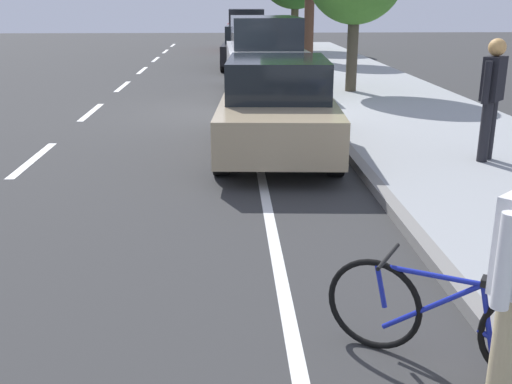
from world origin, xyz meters
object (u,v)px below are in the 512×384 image
object	(u,v)px
parked_sedan_black_far	(248,47)
pedestrian_on_phone	(492,92)
parked_sedan_tan_second	(277,107)
parked_suv_red_farthest	(246,29)
bicycle_at_curb	(451,320)
parked_suv_white_mid	(264,55)

from	to	relation	value
parked_sedan_black_far	pedestrian_on_phone	bearing A→B (deg)	-77.73
parked_sedan_tan_second	parked_suv_red_farthest	size ratio (longest dim) A/B	0.95
parked_sedan_tan_second	pedestrian_on_phone	size ratio (longest dim) A/B	2.56
parked_suv_red_farthest	bicycle_at_curb	bearing A→B (deg)	-88.85
parked_sedan_tan_second	bicycle_at_curb	xyz separation A→B (m)	(0.68, -6.13, -0.39)
parked_suv_white_mid	parked_suv_red_farthest	bearing A→B (deg)	90.16
parked_sedan_tan_second	pedestrian_on_phone	world-z (taller)	pedestrian_on_phone
parked_suv_red_farthest	pedestrian_on_phone	world-z (taller)	parked_suv_red_farthest
parked_sedan_tan_second	parked_sedan_black_far	bearing A→B (deg)	90.27
parked_sedan_black_far	parked_suv_red_farthest	bearing A→B (deg)	88.74
parked_sedan_tan_second	parked_suv_white_mid	xyz separation A→B (m)	(0.17, 6.50, 0.27)
pedestrian_on_phone	parked_suv_red_farthest	bearing A→B (deg)	97.29
parked_suv_white_mid	pedestrian_on_phone	xyz separation A→B (m)	(2.83, -7.63, 0.10)
parked_sedan_black_far	pedestrian_on_phone	size ratio (longest dim) A/B	2.56
parked_sedan_black_far	bicycle_at_curb	distance (m)	19.07
parked_sedan_tan_second	parked_suv_white_mid	world-z (taller)	parked_suv_white_mid
parked_suv_white_mid	bicycle_at_curb	distance (m)	12.66
parked_suv_red_farthest	bicycle_at_curb	xyz separation A→B (m)	(0.55, -27.46, -0.66)
parked_sedan_tan_second	parked_sedan_black_far	xyz separation A→B (m)	(-0.06, 12.92, 0.00)
bicycle_at_curb	pedestrian_on_phone	bearing A→B (deg)	65.06
parked_sedan_tan_second	pedestrian_on_phone	bearing A→B (deg)	-20.75
parked_suv_white_mid	parked_sedan_black_far	size ratio (longest dim) A/B	1.05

